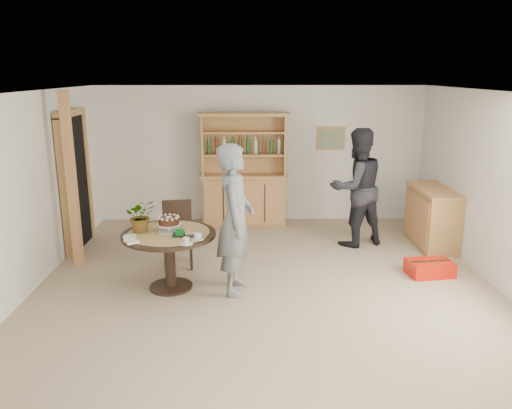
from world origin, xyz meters
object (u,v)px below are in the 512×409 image
object	(u,v)px
hutch	(244,187)
teen_boy	(235,220)
dining_table	(169,244)
red_suitcase	(430,268)
sideboard	(432,217)
dining_chair	(178,229)
adult_person	(357,188)

from	to	relation	value
hutch	teen_boy	xyz separation A→B (m)	(-0.08, -2.97, 0.26)
dining_table	red_suitcase	world-z (taller)	dining_table
sideboard	dining_chair	world-z (taller)	dining_chair
sideboard	dining_chair	distance (m)	4.06
hutch	dining_chair	bearing A→B (deg)	-114.91
sideboard	dining_table	distance (m)	4.30
dining_table	sideboard	bearing A→B (deg)	22.22
teen_boy	adult_person	distance (m)	2.59
teen_boy	dining_table	bearing A→B (deg)	86.75
hutch	red_suitcase	xyz separation A→B (m)	(2.59, -2.49, -0.59)
teen_boy	dining_chair	bearing A→B (deg)	46.28
dining_chair	teen_boy	size ratio (longest dim) A/B	0.50
teen_boy	adult_person	size ratio (longest dim) A/B	1.00
red_suitcase	dining_table	bearing A→B (deg)	178.14
dining_chair	hutch	bearing A→B (deg)	57.30
teen_boy	red_suitcase	xyz separation A→B (m)	(2.68, 0.48, -0.85)
dining_chair	adult_person	world-z (taller)	adult_person
teen_boy	adult_person	world-z (taller)	teen_boy
sideboard	teen_boy	distance (m)	3.60
hutch	sideboard	world-z (taller)	hutch
dining_table	teen_boy	bearing A→B (deg)	-6.71
hutch	adult_person	xyz separation A→B (m)	(1.80, -1.19, 0.26)
teen_boy	red_suitcase	size ratio (longest dim) A/B	2.93
sideboard	red_suitcase	distance (m)	1.38
hutch	sideboard	xyz separation A→B (m)	(3.04, -1.24, -0.22)
hutch	dining_chair	size ratio (longest dim) A/B	2.16
teen_boy	adult_person	bearing A→B (deg)	-43.33
dining_table	hutch	bearing A→B (deg)	71.93
teen_boy	hutch	bearing A→B (deg)	1.83
hutch	adult_person	size ratio (longest dim) A/B	1.08
sideboard	adult_person	world-z (taller)	adult_person
sideboard	teen_boy	size ratio (longest dim) A/B	0.66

